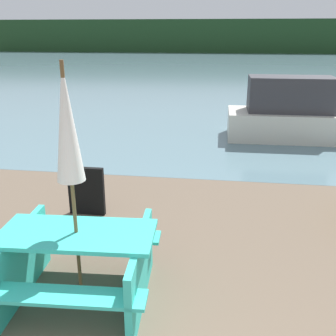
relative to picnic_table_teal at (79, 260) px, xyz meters
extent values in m
cube|color=slate|center=(0.94, 28.68, -0.47)|extent=(60.00, 50.00, 0.00)
cube|color=#1E3D1E|center=(0.94, 48.68, 1.53)|extent=(80.00, 1.60, 4.00)
cube|color=#33B7A8|center=(0.00, 0.00, 0.30)|extent=(1.58, 0.79, 0.04)
cube|color=#33B7A8|center=(0.03, -0.55, -0.02)|extent=(1.56, 0.37, 0.04)
cube|color=#33B7A8|center=(-0.03, 0.55, -0.02)|extent=(1.56, 0.37, 0.04)
cube|color=#33B7A8|center=(-0.63, -0.04, -0.09)|extent=(0.15, 1.38, 0.74)
cube|color=#33B7A8|center=(0.63, 0.04, -0.09)|extent=(0.15, 1.38, 0.74)
cylinder|color=brown|center=(0.00, 0.00, 0.75)|extent=(0.04, 0.04, 2.43)
cone|color=white|center=(0.00, 0.00, 1.42)|extent=(0.26, 0.26, 1.10)
cube|color=beige|center=(3.90, 7.01, -0.11)|extent=(4.76, 1.46, 0.71)
cube|color=#333338|center=(3.05, 7.00, 0.68)|extent=(2.10, 1.01, 0.87)
cube|color=black|center=(-0.61, 1.96, -0.09)|extent=(0.55, 0.08, 0.75)
camera|label=1|loc=(1.39, -3.30, 2.20)|focal=42.00mm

